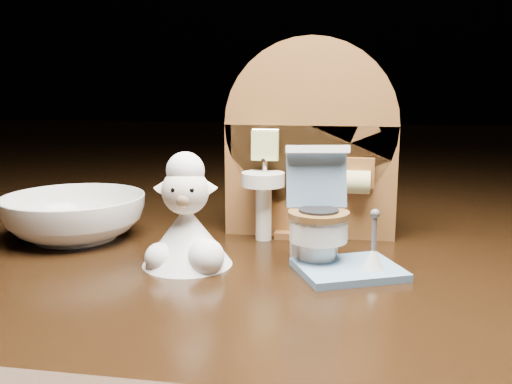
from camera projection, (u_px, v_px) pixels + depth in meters
backdrop_panel at (309, 151)px, 0.43m from camera, size 0.13×0.05×0.15m
toy_toilet at (317, 220)px, 0.37m from camera, size 0.04×0.05×0.08m
bath_mat at (348, 270)px, 0.36m from camera, size 0.08×0.07×0.00m
toilet_brush at (373, 259)px, 0.35m from camera, size 0.02×0.02×0.04m
plush_lamb at (187, 226)px, 0.37m from camera, size 0.06×0.06×0.08m
ceramic_bowl at (74, 217)px, 0.43m from camera, size 0.14×0.14×0.03m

